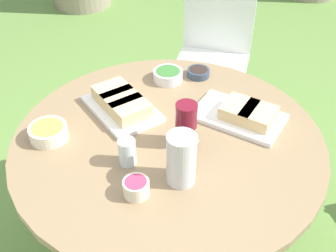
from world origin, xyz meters
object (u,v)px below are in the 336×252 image
Objects in this scene: chair_near_right at (214,50)px; wine_glass at (186,117)px; water_pitcher at (181,159)px; dining_table at (168,159)px.

chair_near_right is 1.19m from wine_glass.
water_pitcher reaches higher than chair_near_right.
dining_table is at bearing 138.36° from wine_glass.
water_pitcher is (-0.57, -1.21, 0.30)m from chair_near_right.
dining_table is at bearing 86.52° from water_pitcher.
water_pitcher is (-0.01, -0.23, 0.21)m from dining_table.
wine_glass is at bearing -41.64° from dining_table.
wine_glass reaches higher than chair_near_right.
water_pitcher reaches higher than wine_glass.
wine_glass is (-0.50, -1.03, 0.33)m from chair_near_right.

